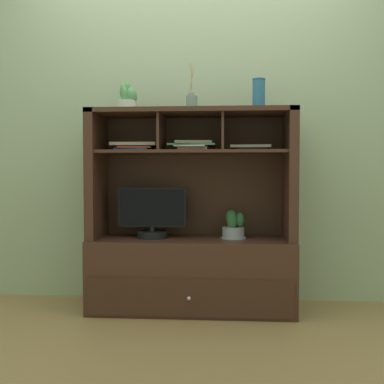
% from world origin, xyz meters
% --- Properties ---
extents(floor_plane, '(6.00, 6.00, 0.02)m').
position_xyz_m(floor_plane, '(0.00, 0.00, -0.01)').
color(floor_plane, olive).
rests_on(floor_plane, ground).
extents(back_wall, '(6.00, 0.02, 2.80)m').
position_xyz_m(back_wall, '(0.00, 0.27, 1.40)').
color(back_wall, '#9DB08A').
rests_on(back_wall, ground).
extents(media_console, '(1.34, 0.52, 1.32)m').
position_xyz_m(media_console, '(0.00, 0.01, 0.41)').
color(media_console, '#41261B').
rests_on(media_console, ground).
extents(tv_monitor, '(0.46, 0.20, 0.34)m').
position_xyz_m(tv_monitor, '(-0.27, -0.01, 0.62)').
color(tv_monitor, black).
rests_on(tv_monitor, media_console).
extents(potted_orchid, '(0.17, 0.17, 0.19)m').
position_xyz_m(potted_orchid, '(0.28, 0.01, 0.55)').
color(potted_orchid, '#90919C').
rests_on(potted_orchid, media_console).
extents(magazine_stack_left, '(0.31, 0.29, 0.05)m').
position_xyz_m(magazine_stack_left, '(-0.39, 0.04, 1.09)').
color(magazine_stack_left, navy).
rests_on(magazine_stack_left, media_console).
extents(magazine_stack_centre, '(0.31, 0.24, 0.06)m').
position_xyz_m(magazine_stack_centre, '(0.01, -0.02, 1.09)').
color(magazine_stack_centre, gray).
rests_on(magazine_stack_centre, media_console).
extents(magazine_stack_right, '(0.27, 0.29, 0.03)m').
position_xyz_m(magazine_stack_right, '(0.39, -0.01, 1.08)').
color(magazine_stack_right, '#354D7A').
rests_on(magazine_stack_right, media_console).
extents(diffuser_bottle, '(0.07, 0.07, 0.30)m').
position_xyz_m(diffuser_bottle, '(-0.00, -0.03, 1.37)').
color(diffuser_bottle, slate).
rests_on(diffuser_bottle, media_console).
extents(potted_succulent, '(0.15, 0.15, 0.20)m').
position_xyz_m(potted_succulent, '(-0.43, -0.01, 1.40)').
color(potted_succulent, beige).
rests_on(potted_succulent, media_console).
extents(ceramic_vase, '(0.09, 0.09, 0.20)m').
position_xyz_m(ceramic_vase, '(0.44, 0.00, 1.43)').
color(ceramic_vase, '#2A6185').
rests_on(ceramic_vase, media_console).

